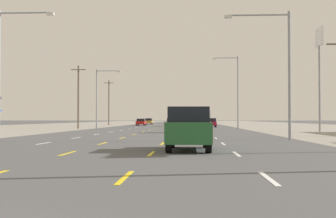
% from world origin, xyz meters
% --- Properties ---
extents(ground_plane, '(572.00, 572.00, 0.00)m').
position_xyz_m(ground_plane, '(0.00, 66.00, 0.00)').
color(ground_plane, '#4C4C4F').
extents(lot_apron_left, '(28.00, 440.00, 0.01)m').
position_xyz_m(lot_apron_left, '(-24.75, 66.00, 0.00)').
color(lot_apron_left, gray).
rests_on(lot_apron_left, ground).
extents(lot_apron_right, '(28.00, 440.00, 0.01)m').
position_xyz_m(lot_apron_right, '(24.75, 66.00, 0.00)').
color(lot_apron_right, gray).
rests_on(lot_apron_right, ground).
extents(lane_markings, '(10.64, 227.60, 0.01)m').
position_xyz_m(lane_markings, '(0.00, 104.50, 0.01)').
color(lane_markings, white).
rests_on(lane_markings, ground).
extents(suv_inner_right_nearest, '(1.98, 4.90, 1.98)m').
position_xyz_m(suv_inner_right_nearest, '(3.29, 16.74, 1.03)').
color(suv_inner_right_nearest, '#235B2D').
rests_on(suv_inner_right_nearest, ground).
extents(sedan_inner_right_near, '(1.80, 4.50, 1.46)m').
position_xyz_m(sedan_inner_right_near, '(3.46, 72.33, 0.76)').
color(sedan_inner_right_near, navy).
rests_on(sedan_inner_right_near, ground).
extents(hatchback_far_right_mid, '(1.72, 3.90, 1.54)m').
position_xyz_m(hatchback_far_right_mid, '(6.92, 73.04, 0.78)').
color(hatchback_far_right_mid, maroon).
rests_on(hatchback_far_right_mid, ground).
extents(hatchback_center_turn_midfar, '(1.72, 3.90, 1.54)m').
position_xyz_m(hatchback_center_turn_midfar, '(-0.07, 78.18, 0.78)').
color(hatchback_center_turn_midfar, navy).
rests_on(hatchback_center_turn_midfar, ground).
extents(sedan_far_left_far, '(1.80, 4.50, 1.46)m').
position_xyz_m(sedan_far_left_far, '(-6.92, 89.63, 0.76)').
color(sedan_far_left_far, red).
rests_on(sedan_far_left_far, ground).
extents(hatchback_inner_right_farther, '(1.72, 3.90, 1.54)m').
position_xyz_m(hatchback_inner_right_farther, '(3.71, 96.59, 0.78)').
color(hatchback_inner_right_farther, maroon).
rests_on(hatchback_inner_right_farther, ground).
extents(box_truck_far_right_farthest, '(2.40, 7.20, 3.23)m').
position_xyz_m(box_truck_far_right_farthest, '(6.81, 101.38, 1.84)').
color(box_truck_far_right_farthest, white).
rests_on(box_truck_far_right_farthest, ground).
extents(hatchback_far_left_distant_a, '(1.72, 3.90, 1.54)m').
position_xyz_m(hatchback_far_left_distant_a, '(-7.19, 110.40, 0.78)').
color(hatchback_far_left_distant_a, '#B28C33').
rests_on(hatchback_far_left_distant_a, ground).
extents(suv_center_turn_distant_b, '(1.98, 4.90, 1.98)m').
position_xyz_m(suv_center_turn_distant_b, '(0.01, 119.84, 1.03)').
color(suv_center_turn_distant_b, silver).
rests_on(suv_center_turn_distant_b, ground).
extents(pole_sign_right_row_1, '(0.24, 2.48, 11.51)m').
position_xyz_m(pole_sign_right_row_1, '(17.64, 46.26, 8.91)').
color(pole_sign_right_row_1, gray).
rests_on(pole_sign_right_row_1, ground).
extents(streetlight_left_row_0, '(4.02, 0.26, 9.19)m').
position_xyz_m(streetlight_left_row_0, '(-9.73, 27.01, 5.34)').
color(streetlight_left_row_0, gray).
rests_on(streetlight_left_row_0, ground).
extents(streetlight_right_row_0, '(4.55, 0.26, 8.84)m').
position_xyz_m(streetlight_right_row_0, '(9.63, 27.01, 5.22)').
color(streetlight_right_row_0, gray).
rests_on(streetlight_right_row_0, ground).
extents(streetlight_left_row_1, '(3.57, 0.26, 8.62)m').
position_xyz_m(streetlight_left_row_1, '(-9.78, 60.18, 4.99)').
color(streetlight_left_row_1, gray).
rests_on(streetlight_left_row_1, ground).
extents(streetlight_right_row_1, '(3.70, 0.26, 10.38)m').
position_xyz_m(streetlight_right_row_1, '(9.82, 60.18, 5.92)').
color(streetlight_right_row_1, gray).
rests_on(streetlight_right_row_1, ground).
extents(utility_pole_left_row_1, '(2.20, 0.26, 9.27)m').
position_xyz_m(utility_pole_left_row_1, '(-13.06, 61.11, 4.83)').
color(utility_pole_left_row_1, brown).
rests_on(utility_pole_left_row_1, ground).
extents(utility_pole_left_row_2, '(2.20, 0.26, 10.04)m').
position_xyz_m(utility_pole_left_row_2, '(-14.74, 95.08, 5.22)').
color(utility_pole_left_row_2, brown).
rests_on(utility_pole_left_row_2, ground).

